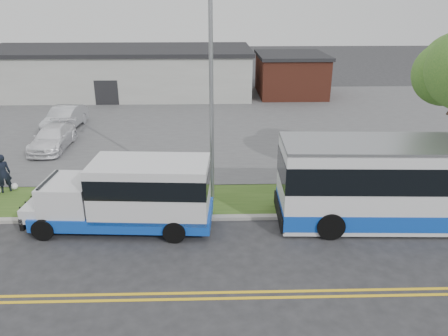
{
  "coord_description": "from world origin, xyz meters",
  "views": [
    {
      "loc": [
        3.01,
        -15.39,
        8.86
      ],
      "look_at": [
        3.54,
        2.99,
        1.6
      ],
      "focal_mm": 35.0,
      "sensor_mm": 36.0,
      "label": 1
    }
  ],
  "objects_px": {
    "streetlight_near": "(211,89)",
    "parked_car_b": "(53,138)",
    "transit_bus": "(436,183)",
    "shuttle_bus": "(133,193)",
    "parked_car_a": "(65,118)",
    "pedestrian": "(3,173)"
  },
  "relations": [
    {
      "from": "streetlight_near",
      "to": "parked_car_b",
      "type": "height_order",
      "value": "streetlight_near"
    },
    {
      "from": "transit_bus",
      "to": "parked_car_b",
      "type": "bearing_deg",
      "value": 154.7
    },
    {
      "from": "streetlight_near",
      "to": "shuttle_bus",
      "type": "bearing_deg",
      "value": -145.6
    },
    {
      "from": "parked_car_a",
      "to": "transit_bus",
      "type": "bearing_deg",
      "value": -30.46
    },
    {
      "from": "transit_bus",
      "to": "parked_car_a",
      "type": "relative_size",
      "value": 2.65
    },
    {
      "from": "parked_car_a",
      "to": "pedestrian",
      "type": "bearing_deg",
      "value": -82.54
    },
    {
      "from": "streetlight_near",
      "to": "parked_car_b",
      "type": "distance_m",
      "value": 13.17
    },
    {
      "from": "parked_car_b",
      "to": "parked_car_a",
      "type": "bearing_deg",
      "value": 97.97
    },
    {
      "from": "shuttle_bus",
      "to": "parked_car_a",
      "type": "bearing_deg",
      "value": 120.51
    },
    {
      "from": "pedestrian",
      "to": "parked_car_a",
      "type": "height_order",
      "value": "pedestrian"
    },
    {
      "from": "transit_bus",
      "to": "parked_car_a",
      "type": "bearing_deg",
      "value": 146.33
    },
    {
      "from": "parked_car_a",
      "to": "parked_car_b",
      "type": "bearing_deg",
      "value": -77.19
    },
    {
      "from": "streetlight_near",
      "to": "pedestrian",
      "type": "distance_m",
      "value": 10.83
    },
    {
      "from": "pedestrian",
      "to": "parked_car_a",
      "type": "xyz_separation_m",
      "value": [
        -0.38,
        10.61,
        -0.16
      ]
    },
    {
      "from": "transit_bus",
      "to": "parked_car_b",
      "type": "xyz_separation_m",
      "value": [
        -18.83,
        9.8,
        -1.0
      ]
    },
    {
      "from": "pedestrian",
      "to": "parked_car_a",
      "type": "bearing_deg",
      "value": -120.18
    },
    {
      "from": "streetlight_near",
      "to": "parked_car_a",
      "type": "distance_m",
      "value": 16.31
    },
    {
      "from": "transit_bus",
      "to": "parked_car_a",
      "type": "height_order",
      "value": "transit_bus"
    },
    {
      "from": "pedestrian",
      "to": "streetlight_near",
      "type": "bearing_deg",
      "value": 140.43
    },
    {
      "from": "streetlight_near",
      "to": "pedestrian",
      "type": "relative_size",
      "value": 4.98
    },
    {
      "from": "streetlight_near",
      "to": "parked_car_a",
      "type": "bearing_deg",
      "value": 130.9
    },
    {
      "from": "shuttle_bus",
      "to": "parked_car_b",
      "type": "relative_size",
      "value": 1.62
    }
  ]
}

